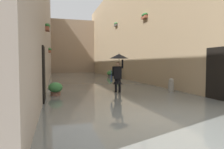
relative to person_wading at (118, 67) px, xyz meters
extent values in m
plane|color=#605B56|center=(0.16, -8.63, -1.41)|extent=(67.59, 67.59, 0.00)
cube|color=slate|center=(0.16, -8.63, -1.34)|extent=(7.33, 33.04, 0.15)
cube|color=tan|center=(-4.00, -8.63, 3.38)|extent=(1.80, 31.04, 9.58)
cube|color=black|center=(-3.08, 3.00, -0.31)|extent=(0.08, 1.10, 2.20)
cube|color=#66605B|center=(-3.00, -10.30, 3.99)|extent=(0.20, 0.70, 0.18)
ellipsoid|color=#428947|center=(-3.00, -10.30, 4.15)|extent=(0.28, 0.76, 0.24)
cube|color=#9E563D|center=(-3.00, -3.52, 3.33)|extent=(0.20, 0.70, 0.18)
ellipsoid|color=#2D7033|center=(-3.00, -3.52, 3.49)|extent=(0.28, 0.76, 0.24)
cube|color=#A89989|center=(4.33, -8.63, 4.04)|extent=(1.80, 31.04, 10.91)
cube|color=black|center=(3.41, 1.54, -0.31)|extent=(0.08, 1.10, 2.20)
cube|color=#9E563D|center=(3.33, -7.14, 1.08)|extent=(0.20, 0.70, 0.18)
ellipsoid|color=#2D7033|center=(3.33, -7.14, 1.24)|extent=(0.28, 0.76, 0.24)
cube|color=brown|center=(3.33, -1.67, 1.93)|extent=(0.20, 0.70, 0.18)
ellipsoid|color=#387F3D|center=(3.33, -1.67, 2.09)|extent=(0.28, 0.76, 0.24)
cube|color=gray|center=(0.16, -23.05, 2.70)|extent=(10.13, 1.80, 8.23)
cube|color=#2D2319|center=(0.11, -0.04, -1.36)|extent=(0.19, 0.26, 0.10)
cylinder|color=black|center=(0.11, -0.04, -0.96)|extent=(0.15, 0.15, 0.71)
cube|color=#2D2319|center=(-0.06, 0.02, -1.36)|extent=(0.19, 0.26, 0.10)
cylinder|color=black|center=(-0.06, 0.02, -0.96)|extent=(0.15, 0.15, 0.71)
cube|color=black|center=(0.02, -0.01, -0.30)|extent=(0.43, 0.34, 0.61)
cone|color=black|center=(0.02, -0.01, -0.72)|extent=(0.64, 0.64, 0.28)
sphere|color=tan|center=(0.02, -0.01, 0.11)|extent=(0.22, 0.22, 0.22)
cylinder|color=black|center=(-0.19, 0.07, 0.13)|extent=(0.11, 0.11, 0.44)
cylinder|color=black|center=(0.24, -0.09, -0.23)|extent=(0.11, 0.11, 0.48)
cylinder|color=black|center=(-0.03, 0.01, 0.26)|extent=(0.02, 0.02, 0.50)
cone|color=black|center=(-0.03, 0.01, 0.51)|extent=(0.92, 0.92, 0.22)
cylinder|color=black|center=(-0.03, 0.01, 0.65)|extent=(0.01, 0.01, 0.08)
cube|color=#334766|center=(0.32, -0.10, -0.58)|extent=(0.15, 0.28, 0.32)
torus|color=#334766|center=(0.32, -0.10, -0.30)|extent=(0.12, 0.29, 0.30)
cylinder|color=#66605B|center=(-2.56, -10.73, -1.24)|extent=(0.38, 0.38, 0.35)
torus|color=#56524E|center=(-2.56, -10.73, -1.06)|extent=(0.41, 0.41, 0.04)
ellipsoid|color=#428947|center=(-2.56, -10.73, -0.81)|extent=(0.45, 0.45, 0.50)
cylinder|color=#66605B|center=(-2.81, -11.81, -1.28)|extent=(0.43, 0.43, 0.26)
torus|color=#56524E|center=(-2.81, -11.81, -1.15)|extent=(0.46, 0.46, 0.04)
ellipsoid|color=#387F3D|center=(-2.81, -11.81, -0.91)|extent=(0.65, 0.65, 0.49)
cylinder|color=#66605B|center=(-2.63, -8.18, -1.26)|extent=(0.30, 0.30, 0.31)
torus|color=#56524E|center=(-2.63, -8.18, -1.10)|extent=(0.33, 0.33, 0.04)
ellipsoid|color=#428947|center=(-2.63, -8.18, -0.87)|extent=(0.42, 0.42, 0.46)
cylinder|color=brown|center=(2.99, 0.25, -1.27)|extent=(0.42, 0.42, 0.29)
torus|color=brown|center=(2.99, 0.25, -1.12)|extent=(0.46, 0.46, 0.04)
ellipsoid|color=#428947|center=(2.99, 0.25, -0.90)|extent=(0.61, 0.61, 0.44)
cylinder|color=gray|center=(-2.58, 0.60, -1.09)|extent=(0.28, 0.28, 0.64)
sphere|color=gray|center=(-2.58, 0.60, -0.71)|extent=(0.25, 0.25, 0.25)
camera|label=1|loc=(3.03, 9.50, 0.15)|focal=32.66mm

